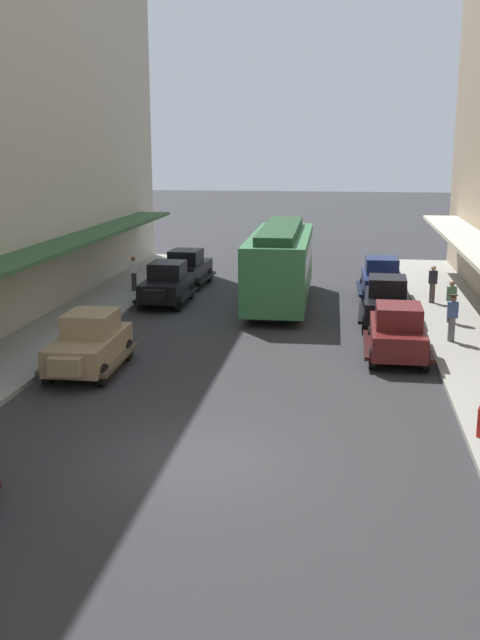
{
  "coord_description": "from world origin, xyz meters",
  "views": [
    {
      "loc": [
        3.06,
        -14.98,
        6.83
      ],
      "look_at": [
        0.0,
        6.0,
        1.8
      ],
      "focal_mm": 41.3,
      "sensor_mm": 36.0,
      "label": 1
    }
  ],
  "objects_px": {
    "parked_car_2": "(166,283)",
    "pedestrian_4": "(134,273)",
    "parked_car_3": "(382,278)",
    "streetcar": "(280,262)",
    "parked_car_0": "(397,331)",
    "pedestrian_5": "(452,317)",
    "pedestrian_3": "(433,284)",
    "parked_car_4": "(187,267)",
    "parked_car_6": "(387,300)",
    "parked_car_5": "(90,342)",
    "pedestrian_2": "(451,301)"
  },
  "relations": [
    {
      "from": "parked_car_2",
      "to": "pedestrian_4",
      "type": "distance_m",
      "value": 2.92
    },
    {
      "from": "parked_car_3",
      "to": "streetcar",
      "type": "xyz_separation_m",
      "value": [
        -4.48,
        -2.03,
        0.96
      ]
    },
    {
      "from": "parked_car_0",
      "to": "pedestrian_5",
      "type": "bearing_deg",
      "value": 44.2
    },
    {
      "from": "pedestrian_3",
      "to": "pedestrian_5",
      "type": "xyz_separation_m",
      "value": [
        -0.03,
        -6.59,
        0.02
      ]
    },
    {
      "from": "pedestrian_3",
      "to": "streetcar",
      "type": "bearing_deg",
      "value": -174.94
    },
    {
      "from": "parked_car_3",
      "to": "streetcar",
      "type": "bearing_deg",
      "value": -155.61
    },
    {
      "from": "parked_car_0",
      "to": "pedestrian_5",
      "type": "height_order",
      "value": "parked_car_0"
    },
    {
      "from": "parked_car_2",
      "to": "parked_car_4",
      "type": "height_order",
      "value": "same"
    },
    {
      "from": "pedestrian_3",
      "to": "parked_car_4",
      "type": "bearing_deg",
      "value": 164.98
    },
    {
      "from": "streetcar",
      "to": "parked_car_6",
      "type": "bearing_deg",
      "value": -34.61
    },
    {
      "from": "parked_car_0",
      "to": "parked_car_5",
      "type": "bearing_deg",
      "value": -163.51
    },
    {
      "from": "pedestrian_3",
      "to": "pedestrian_5",
      "type": "bearing_deg",
      "value": -90.28
    },
    {
      "from": "parked_car_3",
      "to": "pedestrian_3",
      "type": "relative_size",
      "value": 2.62
    },
    {
      "from": "streetcar",
      "to": "pedestrian_5",
      "type": "bearing_deg",
      "value": -42.4
    },
    {
      "from": "pedestrian_5",
      "to": "pedestrian_4",
      "type": "bearing_deg",
      "value": 151.56
    },
    {
      "from": "pedestrian_2",
      "to": "pedestrian_3",
      "type": "bearing_deg",
      "value": 94.7
    },
    {
      "from": "parked_car_4",
      "to": "pedestrian_5",
      "type": "bearing_deg",
      "value": -40.0
    },
    {
      "from": "parked_car_0",
      "to": "parked_car_4",
      "type": "bearing_deg",
      "value": 129.45
    },
    {
      "from": "parked_car_4",
      "to": "pedestrian_4",
      "type": "height_order",
      "value": "parked_car_4"
    },
    {
      "from": "pedestrian_5",
      "to": "parked_car_2",
      "type": "bearing_deg",
      "value": 155.15
    },
    {
      "from": "parked_car_3",
      "to": "parked_car_4",
      "type": "bearing_deg",
      "value": 170.02
    },
    {
      "from": "streetcar",
      "to": "pedestrian_4",
      "type": "relative_size",
      "value": 5.88
    },
    {
      "from": "parked_car_0",
      "to": "parked_car_6",
      "type": "bearing_deg",
      "value": 91.36
    },
    {
      "from": "parked_car_2",
      "to": "streetcar",
      "type": "relative_size",
      "value": 0.44
    },
    {
      "from": "parked_car_2",
      "to": "pedestrian_4",
      "type": "bearing_deg",
      "value": 135.69
    },
    {
      "from": "pedestrian_2",
      "to": "parked_car_3",
      "type": "bearing_deg",
      "value": 115.36
    },
    {
      "from": "parked_car_0",
      "to": "streetcar",
      "type": "bearing_deg",
      "value": 120.03
    },
    {
      "from": "parked_car_2",
      "to": "parked_car_4",
      "type": "xyz_separation_m",
      "value": [
        -0.02,
        4.36,
        0.0
      ]
    },
    {
      "from": "parked_car_6",
      "to": "parked_car_5",
      "type": "bearing_deg",
      "value": -140.75
    },
    {
      "from": "pedestrian_4",
      "to": "parked_car_4",
      "type": "bearing_deg",
      "value": 48.38
    },
    {
      "from": "parked_car_0",
      "to": "parked_car_3",
      "type": "height_order",
      "value": "same"
    },
    {
      "from": "parked_car_0",
      "to": "pedestrian_4",
      "type": "xyz_separation_m",
      "value": [
        -11.64,
        9.32,
        0.05
      ]
    },
    {
      "from": "pedestrian_2",
      "to": "pedestrian_5",
      "type": "height_order",
      "value": "pedestrian_5"
    },
    {
      "from": "parked_car_6",
      "to": "streetcar",
      "type": "height_order",
      "value": "streetcar"
    },
    {
      "from": "parked_car_0",
      "to": "pedestrian_2",
      "type": "relative_size",
      "value": 2.6
    },
    {
      "from": "parked_car_2",
      "to": "parked_car_5",
      "type": "relative_size",
      "value": 1.0
    },
    {
      "from": "parked_car_6",
      "to": "pedestrian_4",
      "type": "bearing_deg",
      "value": 158.83
    },
    {
      "from": "parked_car_6",
      "to": "pedestrian_2",
      "type": "relative_size",
      "value": 2.62
    },
    {
      "from": "pedestrian_5",
      "to": "parked_car_3",
      "type": "bearing_deg",
      "value": 104.63
    },
    {
      "from": "streetcar",
      "to": "pedestrian_2",
      "type": "distance_m",
      "value": 7.63
    },
    {
      "from": "pedestrian_4",
      "to": "pedestrian_5",
      "type": "bearing_deg",
      "value": -28.44
    },
    {
      "from": "parked_car_3",
      "to": "parked_car_6",
      "type": "bearing_deg",
      "value": -90.06
    },
    {
      "from": "parked_car_5",
      "to": "parked_car_6",
      "type": "xyz_separation_m",
      "value": [
        9.38,
        7.66,
        0.0
      ]
    },
    {
      "from": "parked_car_3",
      "to": "streetcar",
      "type": "height_order",
      "value": "streetcar"
    },
    {
      "from": "parked_car_6",
      "to": "pedestrian_5",
      "type": "bearing_deg",
      "value": -54.21
    },
    {
      "from": "parked_car_6",
      "to": "pedestrian_3",
      "type": "relative_size",
      "value": 2.62
    },
    {
      "from": "parked_car_5",
      "to": "streetcar",
      "type": "height_order",
      "value": "streetcar"
    },
    {
      "from": "parked_car_4",
      "to": "parked_car_2",
      "type": "bearing_deg",
      "value": -89.7
    },
    {
      "from": "parked_car_5",
      "to": "pedestrian_3",
      "type": "height_order",
      "value": "parked_car_5"
    },
    {
      "from": "parked_car_0",
      "to": "parked_car_2",
      "type": "relative_size",
      "value": 1.0
    }
  ]
}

